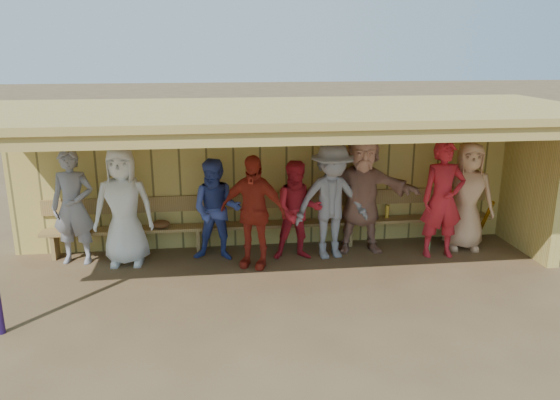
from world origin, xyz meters
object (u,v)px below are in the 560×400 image
at_px(player_f, 362,193).
at_px(player_extra, 298,211).
at_px(player_a, 73,207).
at_px(player_b, 124,207).
at_px(player_e, 332,201).
at_px(player_d, 253,212).
at_px(bench, 274,217).
at_px(player_h, 467,196).
at_px(player_g, 443,199).
at_px(player_c, 217,210).

relative_size(player_f, player_extra, 1.23).
distance_m(player_a, player_f, 4.60).
xyz_separation_m(player_a, player_extra, (3.50, -0.28, -0.11)).
height_order(player_b, player_extra, player_b).
bearing_deg(player_extra, player_f, 14.25).
distance_m(player_b, player_e, 3.26).
distance_m(player_b, player_d, 2.01).
bearing_deg(player_d, player_a, -166.62).
bearing_deg(bench, player_h, -7.98).
bearing_deg(player_f, player_h, 3.44).
bearing_deg(player_d, bench, 84.76).
distance_m(player_g, player_h, 0.62).
bearing_deg(player_c, player_f, 13.12).
bearing_deg(player_extra, player_a, 177.46).
relative_size(player_a, player_g, 0.96).
bearing_deg(player_g, player_h, 31.37).
height_order(player_e, player_f, player_f).
bearing_deg(player_h, player_b, -168.99).
distance_m(player_a, player_h, 6.38).
relative_size(player_c, player_extra, 1.02).
bearing_deg(player_b, player_g, -1.74).
relative_size(player_c, bench, 0.22).
distance_m(player_a, player_extra, 3.51).
distance_m(player_c, player_e, 1.84).
bearing_deg(player_e, player_f, 14.26).
distance_m(player_e, bench, 1.11).
height_order(player_a, player_g, player_g).
height_order(player_b, player_e, player_e).
xyz_separation_m(player_b, player_e, (3.26, -0.12, 0.01)).
distance_m(player_b, player_g, 5.05).
bearing_deg(player_d, player_g, 24.05).
distance_m(player_g, bench, 2.77).
bearing_deg(player_f, player_g, -10.93).
xyz_separation_m(player_e, player_f, (0.55, 0.22, 0.05)).
height_order(player_e, player_g, player_g).
bearing_deg(player_a, player_e, 4.58).
relative_size(player_f, bench, 0.26).
bearing_deg(player_c, player_g, 6.11).
distance_m(player_e, player_g, 1.79).
relative_size(player_h, player_extra, 1.13).
height_order(player_a, player_d, player_a).
bearing_deg(player_e, bench, 139.63).
xyz_separation_m(player_extra, bench, (-0.31, 0.58, -0.28)).
bearing_deg(player_f, player_c, -170.89).
bearing_deg(player_extra, bench, 119.75).
bearing_deg(player_b, bench, 11.96).
xyz_separation_m(player_b, player_f, (3.81, 0.09, 0.06)).
bearing_deg(player_c, player_a, -172.98).
bearing_deg(player_d, player_c, 171.79).
height_order(player_f, player_g, player_f).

